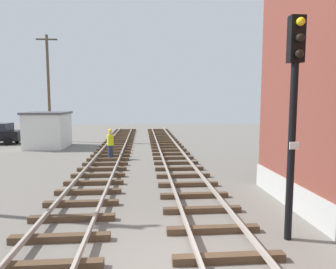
% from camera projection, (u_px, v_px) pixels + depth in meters
% --- Properties ---
extents(ground_plane, '(84.33, 84.33, 0.00)m').
position_uv_depth(ground_plane, '(169.00, 265.00, 6.54)').
color(ground_plane, slate).
extents(track_near_building, '(2.50, 64.87, 0.32)m').
position_uv_depth(track_near_building, '(229.00, 257.00, 6.64)').
color(track_near_building, '#4C3826').
rests_on(track_near_building, ground).
extents(track_centre, '(2.50, 64.87, 0.32)m').
position_uv_depth(track_centre, '(43.00, 265.00, 6.31)').
color(track_centre, '#4C3826').
rests_on(track_centre, ground).
extents(signal_mast, '(0.36, 0.40, 5.55)m').
position_uv_depth(signal_mast, '(294.00, 103.00, 7.39)').
color(signal_mast, black).
rests_on(signal_mast, ground).
extents(control_hut, '(3.00, 3.80, 2.76)m').
position_uv_depth(control_hut, '(48.00, 130.00, 23.59)').
color(control_hut, silver).
rests_on(control_hut, ground).
extents(utility_pole_far, '(1.80, 0.24, 9.39)m').
position_uv_depth(utility_pole_far, '(49.00, 87.00, 26.92)').
color(utility_pole_far, brown).
rests_on(utility_pole_far, ground).
extents(track_worker_foreground, '(0.40, 0.40, 1.87)m').
position_uv_depth(track_worker_foreground, '(110.00, 144.00, 18.73)').
color(track_worker_foreground, '#262D4C').
rests_on(track_worker_foreground, ground).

